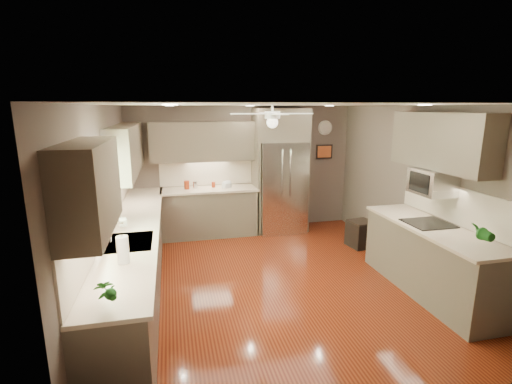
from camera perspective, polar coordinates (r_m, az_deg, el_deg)
name	(u,v)px	position (r m, az deg, el deg)	size (l,w,h in m)	color
floor	(276,280)	(5.59, 3.13, -13.32)	(5.00, 5.00, 0.00)	#451309
ceiling	(279,105)	(5.01, 3.49, 13.25)	(5.00, 5.00, 0.00)	white
wall_back	(243,169)	(7.54, -2.03, 3.62)	(4.50, 4.50, 0.00)	brown
wall_front	(371,274)	(2.97, 17.24, -11.94)	(4.50, 4.50, 0.00)	brown
wall_left	(106,207)	(5.03, -22.14, -2.09)	(5.00, 5.00, 0.00)	brown
wall_right	(419,189)	(6.17, 23.79, 0.41)	(5.00, 5.00, 0.00)	brown
canister_a	(187,185)	(7.19, -10.61, 1.07)	(0.10, 0.10, 0.16)	maroon
canister_b	(195,185)	(7.23, -9.34, 1.11)	(0.09, 0.09, 0.13)	silver
canister_d	(213,185)	(7.25, -6.57, 1.14)	(0.07, 0.07, 0.11)	maroon
soap_bottle	(123,222)	(5.06, -19.75, -4.30)	(0.09, 0.09, 0.19)	white
potted_plant_left	(105,290)	(3.18, -22.21, -13.85)	(0.16, 0.11, 0.30)	#174E16
potted_plant_right	(482,233)	(4.85, 31.40, -5.36)	(0.18, 0.15, 0.33)	#174E16
bowl	(227,186)	(7.21, -4.51, 0.87)	(0.23, 0.23, 0.06)	#B9B58A
left_run	(136,257)	(5.37, -18.05, -9.45)	(0.65, 4.70, 1.45)	brown
back_run	(210,211)	(7.32, -7.12, -2.90)	(1.85, 0.65, 1.45)	brown
uppers	(217,148)	(5.59, -6.04, 6.72)	(4.50, 4.70, 0.95)	brown
window	(99,192)	(4.48, -23.04, 0.02)	(0.05, 1.12, 0.92)	#BFF2B2
sink	(130,244)	(4.61, -18.78, -7.60)	(0.50, 0.70, 0.32)	silver
refrigerator	(281,173)	(7.39, 3.82, 2.92)	(1.06, 0.75, 2.45)	silver
right_run	(431,258)	(5.59, 25.30, -9.19)	(0.70, 2.20, 1.45)	brown
microwave	(432,182)	(5.57, 25.49, 1.41)	(0.43, 0.55, 0.34)	silver
ceiling_fan	(272,117)	(5.30, 2.53, 11.43)	(1.18, 1.18, 0.32)	white
recessed_lights	(268,105)	(5.39, 1.84, 13.18)	(2.84, 3.14, 0.01)	white
wall_clock	(325,128)	(7.96, 10.58, 9.70)	(0.30, 0.03, 0.30)	white
framed_print	(324,152)	(8.00, 10.45, 6.12)	(0.36, 0.03, 0.30)	black
stool	(361,234)	(7.00, 15.82, -6.17)	(0.47, 0.47, 0.48)	black
paper_towel	(123,250)	(3.97, -19.79, -8.34)	(0.12, 0.12, 0.30)	white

